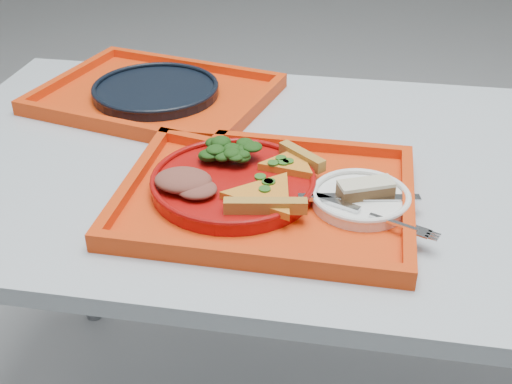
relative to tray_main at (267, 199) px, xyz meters
The scene contains 13 objects.
table 0.22m from the tray_main, 43.16° to the left, with size 1.60×0.80×0.75m.
tray_main is the anchor object (origin of this frame).
tray_far 0.45m from the tray_main, 129.65° to the left, with size 0.45×0.35×0.01m, color red.
dinner_plate 0.06m from the tray_main, 169.70° to the left, with size 0.26×0.26×0.02m, color #940B09.
side_plate 0.15m from the tray_main, ahead, with size 0.15×0.15×0.01m, color white.
navy_plate 0.45m from the tray_main, 129.65° to the left, with size 0.26×0.26×0.02m, color black.
pizza_slice_a 0.05m from the tray_main, 84.44° to the right, with size 0.14×0.12×0.02m, color gold, non-canonical shape.
pizza_slice_b 0.08m from the tray_main, 66.42° to the left, with size 0.11×0.09×0.02m, color gold, non-canonical shape.
salad_heap 0.11m from the tray_main, 135.46° to the left, with size 0.08×0.07×0.04m, color black.
meat_portion 0.13m from the tray_main, 167.58° to the right, with size 0.09×0.07×0.03m, color brown.
dessert_bar 0.15m from the tray_main, ahead, with size 0.09×0.06×0.02m.
knife 0.14m from the tray_main, ahead, with size 0.18×0.02×0.01m, color silver.
fork 0.17m from the tray_main, 17.81° to the right, with size 0.18×0.02×0.01m, color silver.
Camera 1 is at (-0.02, -0.97, 1.30)m, focal length 45.00 mm.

